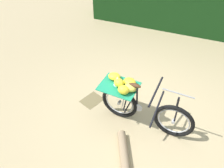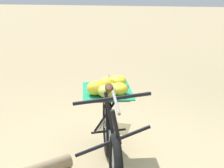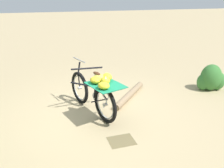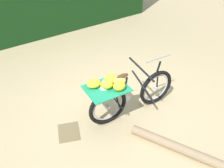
{
  "view_description": "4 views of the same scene",
  "coord_description": "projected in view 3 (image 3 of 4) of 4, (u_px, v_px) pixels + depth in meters",
  "views": [
    {
      "loc": [
        -2.72,
        -1.78,
        3.5
      ],
      "look_at": [
        -0.43,
        0.35,
        0.81
      ],
      "focal_mm": 36.86,
      "sensor_mm": 36.0,
      "label": 1
    },
    {
      "loc": [
        0.41,
        -3.08,
        1.89
      ],
      "look_at": [
        -0.32,
        0.31,
        0.84
      ],
      "focal_mm": 51.62,
      "sensor_mm": 36.0,
      "label": 2
    },
    {
      "loc": [
        0.76,
        4.15,
        2.34
      ],
      "look_at": [
        -0.49,
        0.24,
        0.78
      ],
      "focal_mm": 38.1,
      "sensor_mm": 36.0,
      "label": 3
    },
    {
      "loc": [
        -3.34,
        0.88,
        3.14
      ],
      "look_at": [
        -0.49,
        0.19,
        0.94
      ],
      "focal_mm": 38.42,
      "sensor_mm": 36.0,
      "label": 4
    }
  ],
  "objects": [
    {
      "name": "bicycle",
      "position": [
        95.0,
        91.0,
        4.74
      ],
      "size": [
        0.91,
        1.79,
        1.03
      ],
      "rotation": [
        0.0,
        0.0,
        -1.28
      ],
      "color": "black",
      "rests_on": "ground_plane"
    },
    {
      "name": "ground_plane",
      "position": [
        85.0,
        119.0,
        4.75
      ],
      "size": [
        60.0,
        60.0,
        0.0
      ],
      "primitive_type": "plane",
      "color": "tan"
    },
    {
      "name": "fallen_log",
      "position": [
        129.0,
        95.0,
        5.68
      ],
      "size": [
        1.16,
        1.22,
        0.15
      ],
      "primitive_type": "cylinder",
      "rotation": [
        0.0,
        1.57,
        0.82
      ],
      "color": "#937A5B",
      "rests_on": "ground_plane"
    },
    {
      "name": "shrub_cluster",
      "position": [
        211.0,
        79.0,
        6.07
      ],
      "size": [
        0.72,
        0.49,
        0.68
      ],
      "color": "#387533",
      "rests_on": "ground_plane"
    },
    {
      "name": "leaf_litter_patch",
      "position": [
        121.0,
        141.0,
        4.03
      ],
      "size": [
        0.44,
        0.36,
        0.01
      ],
      "primitive_type": "cube",
      "color": "olive",
      "rests_on": "ground_plane"
    }
  ]
}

